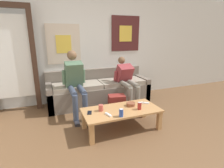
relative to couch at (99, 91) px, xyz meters
The scene contains 15 objects.
ground_plane 2.05m from the couch, 90.64° to the right, with size 18.00×18.00×0.00m, color brown.
wall_back 1.06m from the couch, 93.35° to the left, with size 10.00×0.07×2.55m.
door_frame 2.01m from the couch, behind, with size 1.00×0.10×2.15m.
couch is the anchor object (origin of this frame).
coffee_table 1.32m from the couch, 90.79° to the right, with size 1.29×0.61×0.36m.
person_seated_adult 0.83m from the couch, 147.74° to the right, with size 0.47×0.94×1.27m.
person_seated_teen 0.72m from the couch, 36.28° to the right, with size 0.47×0.92×1.08m.
backpack 0.73m from the couch, 77.85° to the right, with size 0.37×0.32×0.38m.
ceramic_bowl 1.26m from the couch, 81.09° to the right, with size 0.16×0.16×0.06m.
pillar_candle 1.31m from the couch, 106.02° to the right, with size 0.08×0.08×0.12m.
drink_can_blue 1.57m from the couch, 94.94° to the right, with size 0.07×0.07×0.12m.
drink_can_red 1.46m from the couch, 79.60° to the right, with size 0.07×0.07×0.12m.
game_controller_near_left 1.49m from the couch, 101.85° to the right, with size 0.07×0.15×0.03m.
game_controller_near_right 1.33m from the couch, 68.50° to the right, with size 0.13×0.12×0.03m.
cell_phone 1.38m from the couch, 113.67° to the right, with size 0.10×0.15×0.01m.
Camera 1 is at (-1.13, -1.75, 1.56)m, focal length 28.00 mm.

